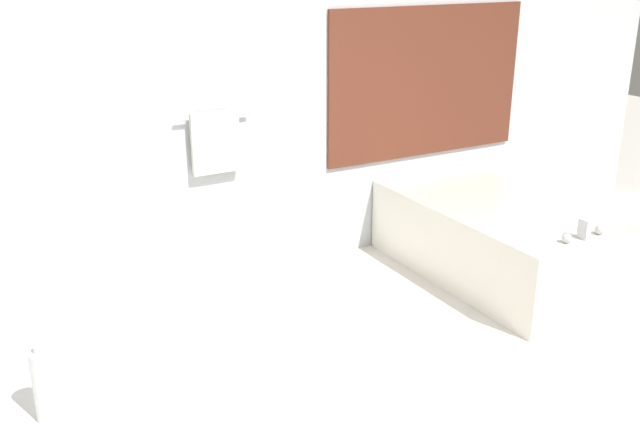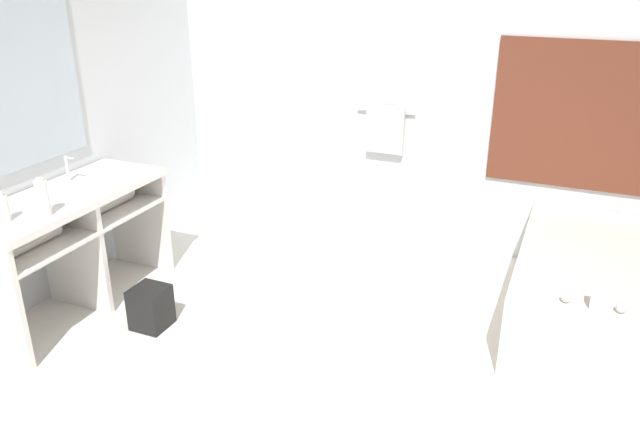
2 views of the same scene
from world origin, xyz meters
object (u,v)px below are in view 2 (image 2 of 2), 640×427
Objects in this scene: water_bottle_1 at (43,198)px; waste_bin at (151,307)px; soap_dispenser at (4,208)px; bathtub at (589,285)px.

water_bottle_1 is 0.99m from waste_bin.
soap_dispenser is at bearing -141.74° from waste_bin.
bathtub is 3.72m from soap_dispenser.
soap_dispenser is at bearing -132.80° from water_bottle_1.
soap_dispenser reaches higher than bathtub.
bathtub is 6.97× the size of water_bottle_1.
soap_dispenser reaches higher than waste_bin.
bathtub is 3.53m from water_bottle_1.
water_bottle_1 is at bearing 47.20° from soap_dispenser.
soap_dispenser is 1.10m from waste_bin.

